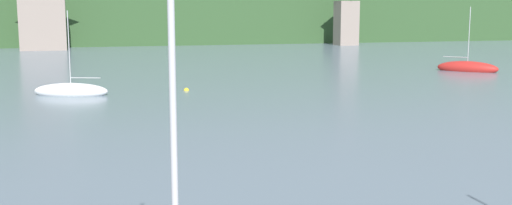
{
  "coord_description": "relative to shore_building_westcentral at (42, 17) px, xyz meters",
  "views": [
    {
      "loc": [
        -7.32,
        25.05,
        5.65
      ],
      "look_at": [
        0.0,
        49.76,
        1.74
      ],
      "focal_mm": 41.92,
      "sensor_mm": 36.0,
      "label": 1
    }
  ],
  "objects": [
    {
      "name": "sailboat_far_2",
      "position": [
        4.36,
        -52.09,
        -4.69
      ],
      "size": [
        5.39,
        3.29,
        6.07
      ],
      "rotation": [
        0.0,
        0.0,
        2.79
      ],
      "color": "white",
      "rests_on": "ground_plane"
    },
    {
      "name": "mooring_buoy_mid",
      "position": [
        12.39,
        -52.04,
        -4.95
      ],
      "size": [
        0.39,
        0.39,
        0.39
      ],
      "primitive_type": "sphere",
      "color": "yellow",
      "rests_on": "ground_plane"
    },
    {
      "name": "sailboat_far_3",
      "position": [
        40.87,
        -45.59,
        -4.64
      ],
      "size": [
        4.99,
        5.31,
        6.53
      ],
      "rotation": [
        0.0,
        0.0,
        5.44
      ],
      "color": "red",
      "rests_on": "ground_plane"
    },
    {
      "name": "wooded_hillside",
      "position": [
        22.31,
        38.82,
        1.06
      ],
      "size": [
        352.0,
        57.26,
        27.14
      ],
      "color": "#2D4C28",
      "rests_on": "ground_plane"
    },
    {
      "name": "shore_building_central",
      "position": [
        49.33,
        0.06,
        -0.51
      ],
      "size": [
        3.63,
        3.33,
        9.12
      ],
      "color": "gray",
      "rests_on": "ground_plane"
    },
    {
      "name": "shore_building_westcentral",
      "position": [
        0.0,
        0.0,
        0.0
      ],
      "size": [
        6.93,
        3.21,
        10.16
      ],
      "color": "gray",
      "rests_on": "ground_plane"
    }
  ]
}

